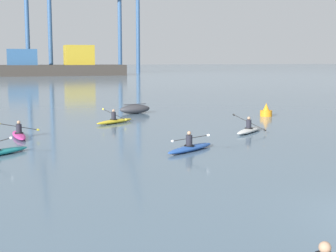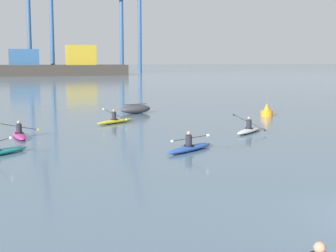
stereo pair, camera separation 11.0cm
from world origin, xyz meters
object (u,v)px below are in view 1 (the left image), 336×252
at_px(gantry_crane_east_mid, 129,13).
at_px(channel_buoy, 266,112).
at_px(kayak_magenta, 19,135).
at_px(capsized_dinghy, 135,109).
at_px(kayak_yellow, 115,121).
at_px(kayak_white, 249,130).
at_px(gantry_crane_west_mid, 38,10).
at_px(kayak_blue, 190,147).
at_px(container_barge, 25,66).

relative_size(gantry_crane_east_mid, channel_buoy, 38.23).
bearing_deg(kayak_magenta, gantry_crane_east_mid, 74.07).
bearing_deg(capsized_dinghy, kayak_magenta, -131.46).
xyz_separation_m(channel_buoy, kayak_yellow, (-11.76, -0.67, -0.19)).
xyz_separation_m(gantry_crane_east_mid, kayak_white, (-22.31, -125.63, -18.07)).
relative_size(kayak_white, kayak_yellow, 0.94).
distance_m(gantry_crane_west_mid, channel_buoy, 113.50).
xyz_separation_m(gantry_crane_east_mid, kayak_yellow, (-28.98, -118.93, -18.07)).
height_order(capsized_dinghy, kayak_magenta, kayak_magenta).
height_order(gantry_crane_west_mid, capsized_dinghy, gantry_crane_west_mid).
distance_m(channel_buoy, kayak_blue, 15.93).
distance_m(container_barge, kayak_magenta, 108.28).
bearing_deg(kayak_white, capsized_dinghy, 107.50).
xyz_separation_m(gantry_crane_west_mid, kayak_magenta, (-8.22, -117.06, -17.61)).
xyz_separation_m(capsized_dinghy, kayak_yellow, (-2.79, -5.62, -0.18)).
relative_size(kayak_blue, kayak_white, 1.07).
height_order(kayak_blue, kayak_yellow, kayak_yellow).
bearing_deg(channel_buoy, gantry_crane_east_mid, 81.71).
bearing_deg(channel_buoy, kayak_white, -124.61).
xyz_separation_m(gantry_crane_west_mid, gantry_crane_east_mid, (27.05, 6.54, 0.46)).
height_order(kayak_blue, kayak_magenta, same).
distance_m(capsized_dinghy, kayak_blue, 17.02).
distance_m(capsized_dinghy, kayak_yellow, 6.28).
xyz_separation_m(container_barge, kayak_yellow, (2.47, -103.52, -2.33)).
xyz_separation_m(gantry_crane_west_mid, kayak_yellow, (-1.93, -112.40, -17.61)).
distance_m(gantry_crane_east_mid, kayak_blue, 134.40).
bearing_deg(gantry_crane_east_mid, channel_buoy, -98.29).
bearing_deg(kayak_magenta, container_barge, 87.98).
bearing_deg(gantry_crane_west_mid, kayak_white, -87.72).
bearing_deg(gantry_crane_east_mid, kayak_magenta, -105.93).
distance_m(kayak_white, kayak_yellow, 9.45).
relative_size(channel_buoy, kayak_white, 0.34).
height_order(channel_buoy, kayak_yellow, channel_buoy).
bearing_deg(capsized_dinghy, gantry_crane_west_mid, 90.46).
height_order(capsized_dinghy, channel_buoy, channel_buoy).
relative_size(channel_buoy, kayak_magenta, 0.29).
distance_m(kayak_blue, kayak_magenta, 10.10).
bearing_deg(channel_buoy, container_barge, 97.87).
relative_size(container_barge, gantry_crane_west_mid, 1.46).
distance_m(container_barge, kayak_blue, 114.94).
bearing_deg(gantry_crane_west_mid, capsized_dinghy, -89.54).
bearing_deg(kayak_yellow, kayak_blue, -83.48).
height_order(gantry_crane_east_mid, kayak_yellow, gantry_crane_east_mid).
height_order(kayak_yellow, kayak_magenta, kayak_yellow).
relative_size(gantry_crane_east_mid, kayak_magenta, 11.11).
bearing_deg(gantry_crane_west_mid, kayak_yellow, -90.98).
height_order(channel_buoy, kayak_blue, channel_buoy).
height_order(container_barge, capsized_dinghy, container_barge).
bearing_deg(kayak_white, kayak_yellow, 134.92).
relative_size(gantry_crane_east_mid, kayak_white, 13.08).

